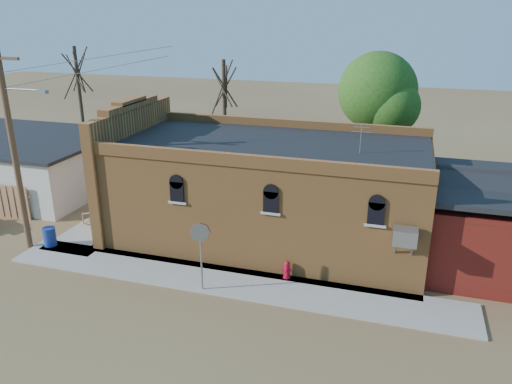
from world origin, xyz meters
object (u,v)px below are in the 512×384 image
(stop_sign, at_px, (200,239))
(trash_barrel, at_px, (50,237))
(brick_bar, at_px, (263,190))
(fire_hydrant, at_px, (287,270))
(utility_pole, at_px, (14,146))

(stop_sign, bearing_deg, trash_barrel, 172.33)
(brick_bar, height_order, trash_barrel, brick_bar)
(fire_hydrant, height_order, trash_barrel, trash_barrel)
(stop_sign, bearing_deg, brick_bar, 84.43)
(fire_hydrant, relative_size, stop_sign, 0.26)
(fire_hydrant, distance_m, trash_barrel, 11.05)
(utility_pole, relative_size, trash_barrel, 10.35)
(utility_pole, distance_m, fire_hydrant, 12.67)
(brick_bar, distance_m, utility_pole, 10.96)
(fire_hydrant, height_order, stop_sign, stop_sign)
(brick_bar, bearing_deg, fire_hydrant, -60.36)
(fire_hydrant, bearing_deg, brick_bar, 113.30)
(brick_bar, xyz_separation_m, fire_hydrant, (2.10, -3.70, -1.90))
(fire_hydrant, relative_size, trash_barrel, 0.84)
(trash_barrel, bearing_deg, stop_sign, -10.44)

